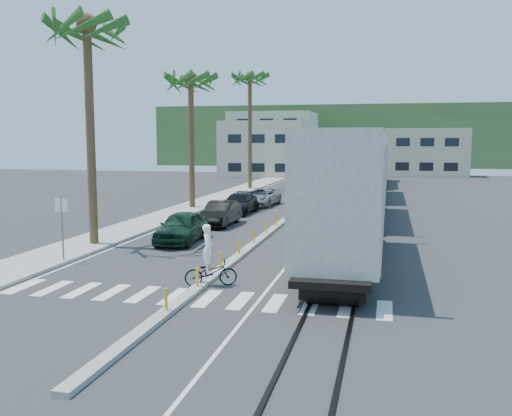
{
  "coord_description": "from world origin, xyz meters",
  "views": [
    {
      "loc": [
        6.7,
        -20.32,
        5.51
      ],
      "look_at": [
        0.19,
        7.69,
        2.0
      ],
      "focal_mm": 40.0,
      "sensor_mm": 36.0,
      "label": 1
    }
  ],
  "objects_px": {
    "street_sign": "(62,219)",
    "cyclist": "(210,267)",
    "car_second": "(221,214)",
    "car_lead": "(182,227)"
  },
  "relations": [
    {
      "from": "street_sign",
      "to": "car_lead",
      "type": "distance_m",
      "value": 6.97
    },
    {
      "from": "car_second",
      "to": "cyclist",
      "type": "distance_m",
      "value": 15.0
    },
    {
      "from": "car_lead",
      "to": "car_second",
      "type": "distance_m",
      "value": 6.18
    },
    {
      "from": "cyclist",
      "to": "car_lead",
      "type": "bearing_deg",
      "value": 5.01
    },
    {
      "from": "street_sign",
      "to": "car_second",
      "type": "relative_size",
      "value": 0.64
    },
    {
      "from": "street_sign",
      "to": "car_lead",
      "type": "xyz_separation_m",
      "value": [
        3.34,
        6.01,
        -1.15
      ]
    },
    {
      "from": "car_second",
      "to": "cyclist",
      "type": "relative_size",
      "value": 1.92
    },
    {
      "from": "street_sign",
      "to": "cyclist",
      "type": "height_order",
      "value": "street_sign"
    },
    {
      "from": "street_sign",
      "to": "car_second",
      "type": "height_order",
      "value": "street_sign"
    },
    {
      "from": "street_sign",
      "to": "cyclist",
      "type": "bearing_deg",
      "value": -16.93
    }
  ]
}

